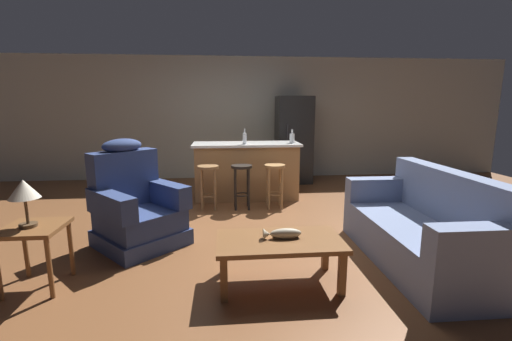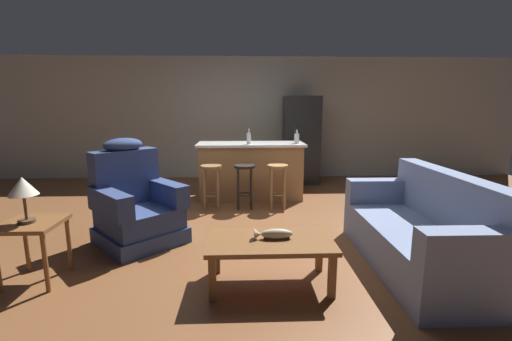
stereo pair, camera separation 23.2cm
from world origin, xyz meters
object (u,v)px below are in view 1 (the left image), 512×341
(coffee_table, at_px, (280,245))
(bar_stool_right, at_px, (275,178))
(bottle_short_amber, at_px, (292,138))
(end_table, at_px, (34,237))
(bar_stool_middle, at_px, (242,179))
(bottle_tall_green, at_px, (245,138))
(recliner_near_lamp, at_px, (136,208))
(bar_stool_left, at_px, (208,179))
(couch, at_px, (424,231))
(table_lamp, at_px, (24,191))
(kitchen_island, at_px, (246,170))
(refrigerator, at_px, (294,140))
(fish_figurine, at_px, (282,234))

(coffee_table, distance_m, bar_stool_right, 2.34)
(bar_stool_right, xyz_separation_m, bottle_short_amber, (0.37, 0.53, 0.57))
(coffee_table, xyz_separation_m, end_table, (-2.11, 0.14, 0.10))
(bottle_short_amber, bearing_deg, bar_stool_middle, -148.65)
(bar_stool_right, relative_size, bottle_tall_green, 2.67)
(recliner_near_lamp, xyz_separation_m, bottle_short_amber, (2.15, 1.79, 0.61))
(bar_stool_middle, bearing_deg, bar_stool_left, 180.00)
(couch, xyz_separation_m, bar_stool_left, (-2.22, 2.04, 0.13))
(couch, distance_m, table_lamp, 3.68)
(end_table, bearing_deg, coffee_table, -3.91)
(kitchen_island, bearing_deg, bottle_short_amber, -7.11)
(refrigerator, distance_m, bottle_tall_green, 1.78)
(table_lamp, relative_size, kitchen_island, 0.23)
(fish_figurine, xyz_separation_m, refrigerator, (0.94, 4.14, 0.42))
(table_lamp, bearing_deg, bar_stool_right, 42.12)
(table_lamp, bearing_deg, bottle_tall_green, 52.90)
(table_lamp, xyz_separation_m, refrigerator, (3.09, 4.03, 0.01))
(kitchen_island, height_order, bar_stool_middle, kitchen_island)
(recliner_near_lamp, height_order, bar_stool_middle, recliner_near_lamp)
(recliner_near_lamp, distance_m, bar_stool_right, 2.18)
(fish_figurine, bearing_deg, recliner_near_lamp, 145.18)
(coffee_table, distance_m, end_table, 2.11)
(bottle_short_amber, bearing_deg, kitchen_island, 172.89)
(fish_figurine, xyz_separation_m, kitchen_island, (-0.12, 2.94, 0.02))
(bar_stool_right, bearing_deg, refrigerator, 70.10)
(recliner_near_lamp, bearing_deg, bottle_tall_green, 98.62)
(table_lamp, distance_m, bar_stool_left, 2.64)
(table_lamp, bearing_deg, recliner_near_lamp, 55.56)
(coffee_table, relative_size, bar_stool_left, 1.62)
(end_table, distance_m, bottle_short_amber, 3.92)
(fish_figurine, xyz_separation_m, end_table, (-2.13, 0.13, -0.00))
(end_table, xyz_separation_m, bar_stool_right, (2.41, 2.18, 0.01))
(end_table, height_order, kitchen_island, kitchen_island)
(recliner_near_lamp, relative_size, table_lamp, 2.93)
(kitchen_island, height_order, bar_stool_right, kitchen_island)
(end_table, xyz_separation_m, refrigerator, (3.07, 4.01, 0.42))
(refrigerator, bearing_deg, kitchen_island, -131.37)
(bar_stool_middle, bearing_deg, bar_stool_right, 0.00)
(table_lamp, bearing_deg, kitchen_island, 54.25)
(refrigerator, bearing_deg, fish_figurine, -102.77)
(fish_figurine, bearing_deg, bar_stool_middle, 95.79)
(coffee_table, distance_m, couch, 1.53)
(recliner_near_lamp, bearing_deg, refrigerator, 98.71)
(bottle_short_amber, bearing_deg, bar_stool_right, -124.63)
(coffee_table, relative_size, bottle_tall_green, 4.33)
(end_table, xyz_separation_m, bottle_short_amber, (2.78, 2.71, 0.58))
(coffee_table, bearing_deg, bar_stool_right, 82.68)
(bar_stool_middle, bearing_deg, kitchen_island, 79.74)
(fish_figurine, height_order, table_lamp, table_lamp)
(table_lamp, distance_m, bar_stool_right, 3.30)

